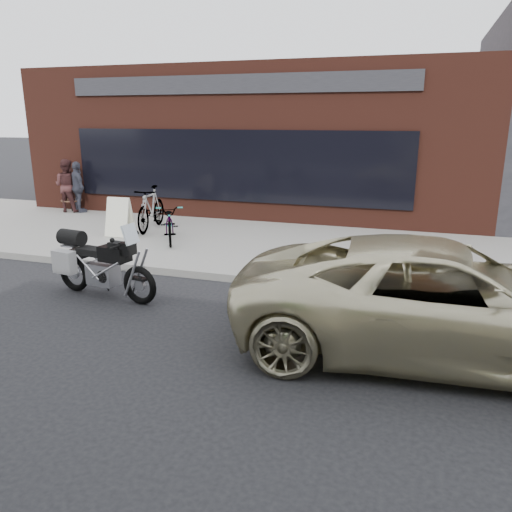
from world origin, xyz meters
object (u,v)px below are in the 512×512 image
Objects in this scene: minivan at (443,300)px; bicycle_rear at (151,208)px; cafe_patron_right at (78,187)px; motorcycle at (97,264)px; sandwich_sign at (120,216)px; cafe_table at (72,200)px; cafe_patron_left at (67,186)px; bicycle_front at (170,222)px.

bicycle_rear is at bearing 50.65° from minivan.
bicycle_rear is 1.21× the size of cafe_patron_right.
motorcycle is 7.74m from cafe_patron_right.
minivan is 3.42× the size of cafe_patron_right.
minivan is 5.59× the size of sandwich_sign.
minivan is at bearing -31.28° from cafe_table.
minivan is at bearing 143.25° from cafe_patron_left.
minivan is 3.30× the size of cafe_patron_left.
cafe_patron_left is at bearing 124.30° from bicycle_front.
minivan is 7.19m from bicycle_front.
bicycle_front is 5.15m from cafe_patron_right.
cafe_patron_left is (-4.87, 2.53, 0.36)m from bicycle_front.
minivan is at bearing -61.63° from bicycle_front.
cafe_table is (-3.35, 2.47, -0.14)m from sandwich_sign.
sandwich_sign is at bearing 139.12° from cafe_patron_left.
bicycle_front is 1.06× the size of cafe_patron_left.
bicycle_front is 2.70× the size of cafe_table.
motorcycle is 1.36× the size of cafe_patron_right.
cafe_patron_left is 0.40m from cafe_patron_right.
motorcycle is at bearing 125.41° from cafe_patron_left.
motorcycle is 3.49m from bicycle_front.
sandwich_sign is 4.16m from cafe_table.
cafe_patron_right reaches higher than motorcycle.
minivan reaches higher than sandwich_sign.
bicycle_front is 1.45m from bicycle_rear.
minivan is at bearing -31.03° from sandwich_sign.
bicycle_rear is at bearing -23.56° from cafe_table.
cafe_patron_left reaches higher than bicycle_rear.
minivan is (5.59, -0.48, 0.16)m from motorcycle.
bicycle_front is at bearing -8.55° from sandwich_sign.
motorcycle is 1.31× the size of cafe_patron_left.
cafe_patron_left reaches higher than cafe_table.
motorcycle is at bearing -111.52° from bicycle_front.
bicycle_rear is 0.93m from sandwich_sign.
cafe_patron_left is at bearing 142.85° from sandwich_sign.
motorcycle is 4.69m from bicycle_rear.
motorcycle reaches higher than sandwich_sign.
cafe_patron_right is (-4.47, 2.53, 0.33)m from bicycle_front.
minivan reaches higher than motorcycle.
bicycle_rear is at bearing 108.87° from bicycle_front.
bicycle_rear is at bearing -168.88° from cafe_patron_right.
bicycle_front is 0.92× the size of bicycle_rear.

